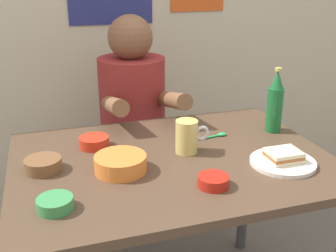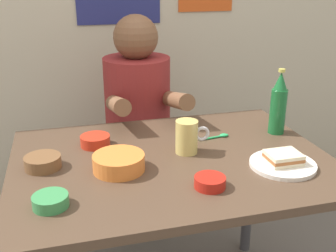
# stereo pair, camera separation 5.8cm
# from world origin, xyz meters

# --- Properties ---
(dining_table) EXTENTS (1.10, 0.80, 0.74)m
(dining_table) POSITION_xyz_m (0.00, 0.00, 0.65)
(dining_table) COLOR #4C3828
(dining_table) RESTS_ON ground
(stool) EXTENTS (0.34, 0.34, 0.45)m
(stool) POSITION_xyz_m (-0.00, 0.63, 0.35)
(stool) COLOR #4C4C51
(stool) RESTS_ON ground
(person_seated) EXTENTS (0.33, 0.56, 0.72)m
(person_seated) POSITION_xyz_m (-0.00, 0.62, 0.77)
(person_seated) COLOR maroon
(person_seated) RESTS_ON stool
(plate_orange) EXTENTS (0.22, 0.22, 0.01)m
(plate_orange) POSITION_xyz_m (0.34, -0.16, 0.75)
(plate_orange) COLOR silver
(plate_orange) RESTS_ON dining_table
(sandwich) EXTENTS (0.11, 0.09, 0.04)m
(sandwich) POSITION_xyz_m (0.34, -0.16, 0.77)
(sandwich) COLOR beige
(sandwich) RESTS_ON plate_orange
(beer_mug) EXTENTS (0.13, 0.08, 0.12)m
(beer_mug) POSITION_xyz_m (0.07, 0.03, 0.80)
(beer_mug) COLOR #D1BC66
(beer_mug) RESTS_ON dining_table
(beer_bottle) EXTENTS (0.06, 0.06, 0.26)m
(beer_bottle) POSITION_xyz_m (0.47, 0.12, 0.86)
(beer_bottle) COLOR #19602D
(beer_bottle) RESTS_ON dining_table
(sauce_bowl_chili) EXTENTS (0.11, 0.11, 0.04)m
(sauce_bowl_chili) POSITION_xyz_m (-0.25, 0.17, 0.76)
(sauce_bowl_chili) COLOR red
(sauce_bowl_chili) RESTS_ON dining_table
(sambal_bowl_red) EXTENTS (0.10, 0.10, 0.03)m
(sambal_bowl_red) POSITION_xyz_m (0.06, -0.23, 0.76)
(sambal_bowl_red) COLOR #B21E14
(sambal_bowl_red) RESTS_ON dining_table
(soup_bowl_orange) EXTENTS (0.17, 0.17, 0.05)m
(soup_bowl_orange) POSITION_xyz_m (-0.19, -0.05, 0.77)
(soup_bowl_orange) COLOR orange
(soup_bowl_orange) RESTS_ON dining_table
(condiment_bowl_brown) EXTENTS (0.12, 0.12, 0.04)m
(condiment_bowl_brown) POSITION_xyz_m (-0.43, 0.03, 0.76)
(condiment_bowl_brown) COLOR brown
(condiment_bowl_brown) RESTS_ON dining_table
(dip_bowl_green) EXTENTS (0.10, 0.10, 0.03)m
(dip_bowl_green) POSITION_xyz_m (-0.41, -0.22, 0.76)
(dip_bowl_green) COLOR #388C4C
(dip_bowl_green) RESTS_ON dining_table
(spoon) EXTENTS (0.13, 0.03, 0.01)m
(spoon) POSITION_xyz_m (0.23, 0.13, 0.75)
(spoon) COLOR #26A559
(spoon) RESTS_ON dining_table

